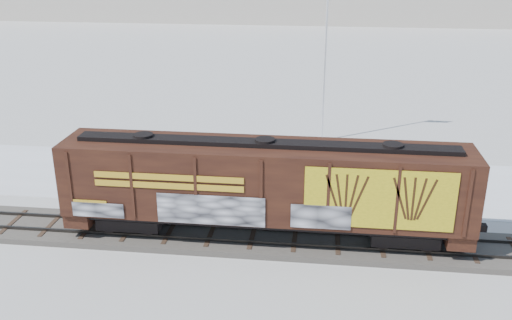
# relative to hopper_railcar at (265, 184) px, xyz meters

# --- Properties ---
(ground) EXTENTS (500.00, 500.00, 0.00)m
(ground) POSITION_rel_hopper_railcar_xyz_m (-0.58, 0.01, -3.00)
(ground) COLOR white
(ground) RESTS_ON ground
(rail_track) EXTENTS (50.00, 3.40, 0.43)m
(rail_track) POSITION_rel_hopper_railcar_xyz_m (-0.58, 0.01, -2.85)
(rail_track) COLOR #59544C
(rail_track) RESTS_ON ground
(parking_strip) EXTENTS (40.00, 8.00, 0.03)m
(parking_strip) POSITION_rel_hopper_railcar_xyz_m (-0.58, 7.51, -2.98)
(parking_strip) COLOR white
(parking_strip) RESTS_ON ground
(hopper_railcar) EXTENTS (18.51, 3.06, 4.62)m
(hopper_railcar) POSITION_rel_hopper_railcar_xyz_m (0.00, 0.00, 0.00)
(hopper_railcar) COLOR black
(hopper_railcar) RESTS_ON rail_track
(flagpole) EXTENTS (2.30, 0.90, 12.93)m
(flagpole) POSITION_rel_hopper_railcar_xyz_m (2.59, 15.20, 1.89)
(flagpole) COLOR silver
(flagpole) RESTS_ON ground
(car_silver) EXTENTS (4.79, 2.83, 1.53)m
(car_silver) POSITION_rel_hopper_railcar_xyz_m (-6.31, 6.28, -2.20)
(car_silver) COLOR #AFB2B6
(car_silver) RESTS_ON parking_strip
(car_white) EXTENTS (4.82, 2.92, 1.50)m
(car_white) POSITION_rel_hopper_railcar_xyz_m (-4.13, 7.77, -2.22)
(car_white) COLOR silver
(car_white) RESTS_ON parking_strip
(car_dark) EXTENTS (4.75, 2.34, 1.33)m
(car_dark) POSITION_rel_hopper_railcar_xyz_m (2.54, 7.70, -2.31)
(car_dark) COLOR black
(car_dark) RESTS_ON parking_strip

